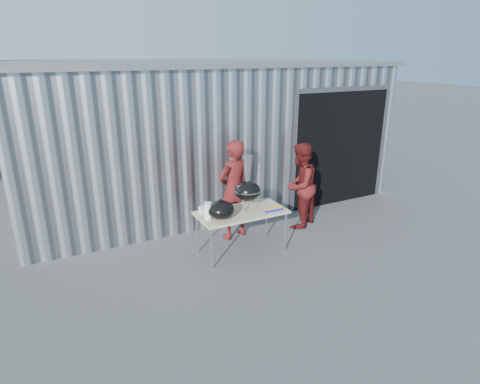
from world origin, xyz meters
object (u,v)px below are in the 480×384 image
kettle_grill (247,186)px  person_bystander (300,186)px  folding_table (241,214)px  person_cook (234,190)px

kettle_grill → person_bystander: 1.51m
folding_table → person_cook: (0.16, 0.60, 0.21)m
kettle_grill → person_bystander: size_ratio=0.56×
kettle_grill → person_cook: size_ratio=0.51×
folding_table → person_bystander: size_ratio=0.90×
person_cook → kettle_grill: bearing=71.0°
kettle_grill → folding_table: bearing=-173.4°
person_bystander → folding_table: bearing=-11.1°
folding_table → person_cook: size_ratio=0.82×
folding_table → kettle_grill: (0.12, 0.01, 0.46)m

